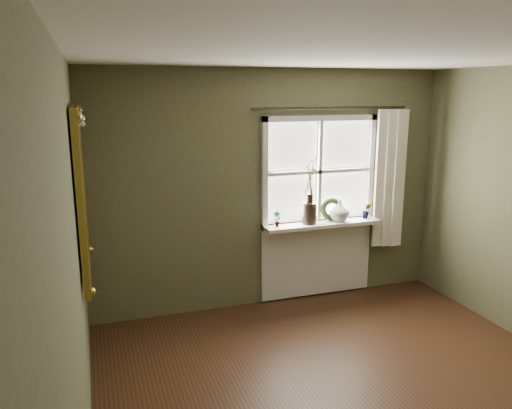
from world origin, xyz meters
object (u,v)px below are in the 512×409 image
at_px(cream_vase, 339,210).
at_px(wreath, 332,212).
at_px(dark_jug, 309,213).
at_px(gilt_mirror, 81,193).

xyz_separation_m(cream_vase, wreath, (-0.07, 0.04, -0.02)).
height_order(dark_jug, wreath, same).
bearing_deg(dark_jug, wreath, 7.58).
bearing_deg(dark_jug, gilt_mirror, -162.29).
xyz_separation_m(cream_vase, gilt_mirror, (-2.73, -0.75, 0.53)).
relative_size(dark_jug, wreath, 0.89).
bearing_deg(gilt_mirror, dark_jug, 17.71).
height_order(dark_jug, gilt_mirror, gilt_mirror).
bearing_deg(gilt_mirror, cream_vase, 15.40).
xyz_separation_m(wreath, gilt_mirror, (-2.65, -0.79, 0.55)).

